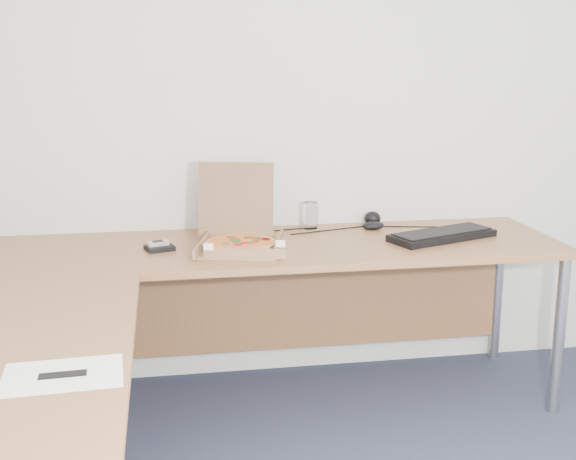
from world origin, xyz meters
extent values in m
cube|color=#935F37|center=(-0.50, 1.40, 0.71)|extent=(2.50, 0.70, 0.03)
cylinder|color=gray|center=(0.70, 1.70, 0.35)|extent=(0.05, 0.05, 0.70)
cube|color=#8F6847|center=(-0.64, 1.33, 0.73)|extent=(0.33, 0.33, 0.01)
cube|color=#8F6847|center=(-0.64, 1.52, 0.90)|extent=(0.33, 0.07, 0.33)
cylinder|color=#D99E52|center=(-0.64, 1.33, 0.75)|extent=(0.30, 0.30, 0.02)
cylinder|color=red|center=(-0.64, 1.33, 0.77)|extent=(0.26, 0.26, 0.00)
cylinder|color=white|center=(-0.28, 1.67, 0.79)|extent=(0.07, 0.07, 0.12)
cube|color=black|center=(0.26, 1.37, 0.75)|extent=(0.52, 0.34, 0.03)
ellipsoid|color=black|center=(0.01, 1.60, 0.75)|extent=(0.11, 0.07, 0.04)
cube|color=black|center=(-0.98, 1.39, 0.74)|extent=(0.13, 0.12, 0.02)
cube|color=#B2B5BA|center=(-0.98, 1.40, 0.76)|extent=(0.10, 0.07, 0.02)
cube|color=white|center=(-1.22, 0.18, 0.73)|extent=(0.31, 0.23, 0.00)
ellipsoid|color=black|center=(0.03, 1.68, 0.77)|extent=(0.09, 0.09, 0.07)
camera|label=1|loc=(-0.94, -1.63, 1.52)|focal=45.98mm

